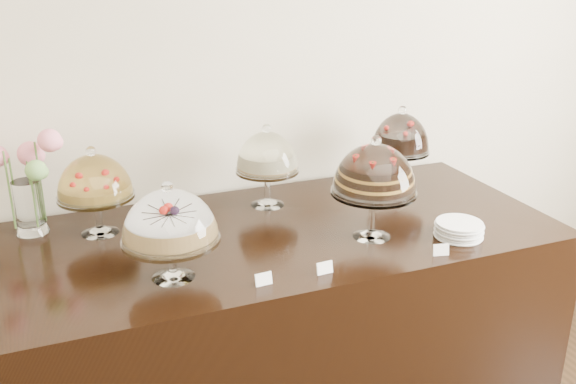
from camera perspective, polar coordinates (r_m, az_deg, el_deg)
name	(u,v)px	position (r m, az deg, el deg)	size (l,w,h in m)	color
wall_back	(263,58)	(2.96, -2.24, 11.84)	(5.00, 0.04, 3.00)	beige
display_counter	(284,325)	(2.81, -0.39, -11.75)	(2.20, 1.00, 0.90)	black
cake_stand_sugar_sponge	(170,221)	(2.18, -10.48, -2.52)	(0.34, 0.34, 0.35)	white
cake_stand_choco_layer	(375,173)	(2.46, 7.71, 1.71)	(0.33, 0.33, 0.41)	white
cake_stand_cheesecake	(267,156)	(2.76, -1.88, 3.24)	(0.28, 0.28, 0.37)	white
cake_stand_dark_choco	(401,137)	(3.01, 9.99, 4.85)	(0.27, 0.27, 0.39)	white
cake_stand_fruit_tart	(94,180)	(2.59, -16.84, 0.99)	(0.30, 0.30, 0.36)	white
flower_vase	(24,177)	(2.69, -22.40, 1.28)	(0.32, 0.29, 0.41)	white
plate_stack	(459,230)	(2.60, 14.95, -3.24)	(0.19, 0.19, 0.06)	white
price_card_left	(264,279)	(2.18, -2.18, -7.75)	(0.06, 0.01, 0.04)	white
price_card_right	(441,250)	(2.44, 13.44, -5.02)	(0.06, 0.01, 0.04)	white
price_card_extra	(325,268)	(2.25, 3.28, -6.75)	(0.06, 0.01, 0.04)	white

